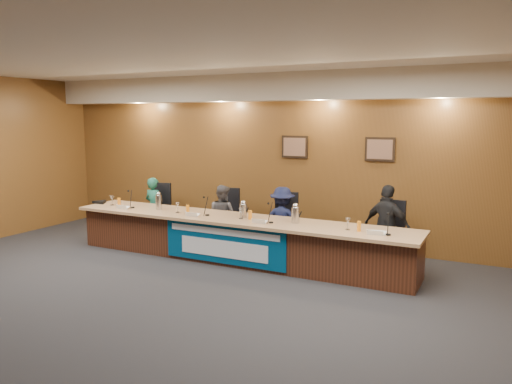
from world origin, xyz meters
TOP-DOWN VIEW (x-y plane):
  - floor at (0.00, 0.00)m, footprint 10.00×10.00m
  - ceiling at (0.00, 0.00)m, footprint 10.00×8.00m
  - wall_back at (0.00, 4.00)m, footprint 10.00×0.04m
  - soffit at (0.00, 3.75)m, footprint 10.00×0.50m
  - dais_body at (0.00, 2.40)m, footprint 6.00×0.80m
  - dais_top at (0.00, 2.35)m, footprint 6.10×0.95m
  - banner at (0.00, 1.99)m, footprint 2.20×0.02m
  - banner_text_upper at (0.00, 1.97)m, footprint 2.00×0.01m
  - banner_text_lower at (0.00, 1.97)m, footprint 1.60×0.01m
  - wall_photo_left at (0.40, 3.97)m, footprint 0.52×0.04m
  - wall_photo_right at (2.00, 3.97)m, footprint 0.52×0.04m
  - panelist_a at (-2.25, 3.07)m, footprint 0.48×0.35m
  - panelist_b at (-0.66, 3.07)m, footprint 0.64×0.54m
  - panelist_c at (0.55, 3.07)m, footprint 0.84×0.56m
  - panelist_d at (2.37, 3.07)m, footprint 0.85×0.53m
  - office_chair_a at (-2.25, 3.17)m, footprint 0.59×0.59m
  - office_chair_b at (-0.66, 3.17)m, footprint 0.55×0.55m
  - office_chair_c at (0.55, 3.17)m, footprint 0.58×0.58m
  - office_chair_d at (2.37, 3.17)m, footprint 0.51×0.51m
  - nameplate_a at (-2.21, 2.10)m, footprint 0.24×0.08m
  - microphone_a at (-2.10, 2.26)m, footprint 0.07×0.07m
  - juice_glass_a at (-2.48, 2.33)m, footprint 0.06×0.06m
  - water_glass_a at (-2.64, 2.31)m, footprint 0.08×0.08m
  - nameplate_b at (-0.69, 2.09)m, footprint 0.24×0.08m
  - microphone_b at (-0.49, 2.28)m, footprint 0.07×0.07m
  - juice_glass_b at (-0.88, 2.27)m, footprint 0.06×0.06m
  - water_glass_b at (-1.10, 2.27)m, footprint 0.08×0.08m
  - nameplate_c at (0.57, 2.10)m, footprint 0.24×0.08m
  - microphone_c at (0.73, 2.23)m, footprint 0.07×0.07m
  - juice_glass_c at (0.31, 2.32)m, footprint 0.06×0.06m
  - water_glass_c at (0.15, 2.29)m, footprint 0.08×0.08m
  - nameplate_d at (2.40, 2.14)m, footprint 0.24×0.08m
  - microphone_d at (2.56, 2.23)m, footprint 0.07×0.07m
  - juice_glass_d at (2.12, 2.29)m, footprint 0.06×0.06m
  - water_glass_d at (1.95, 2.29)m, footprint 0.08×0.08m
  - carafe_left at (-1.57, 2.35)m, footprint 0.11×0.11m
  - carafe_mid at (0.13, 2.42)m, footprint 0.12×0.12m
  - carafe_right at (1.07, 2.40)m, footprint 0.13×0.13m
  - speakerphone at (-2.99, 2.37)m, footprint 0.32×0.32m
  - paper_stack at (2.40, 2.31)m, footprint 0.26×0.33m

SIDE VIEW (x-z plane):
  - floor at x=0.00m, z-range 0.00..0.00m
  - banner_text_lower at x=0.00m, z-range 0.16..0.44m
  - dais_body at x=0.00m, z-range 0.00..0.70m
  - banner at x=0.00m, z-range 0.05..0.71m
  - office_chair_a at x=-2.25m, z-range 0.44..0.52m
  - office_chair_b at x=-0.66m, z-range 0.44..0.52m
  - office_chair_c at x=0.55m, z-range 0.44..0.52m
  - office_chair_d at x=2.37m, z-range 0.44..0.52m
  - banner_text_upper at x=0.00m, z-range 0.53..0.63m
  - panelist_b at x=-0.66m, z-range 0.00..1.17m
  - panelist_c at x=0.55m, z-range 0.00..1.21m
  - panelist_a at x=-2.25m, z-range 0.00..1.22m
  - panelist_d at x=2.37m, z-range 0.00..1.36m
  - dais_top at x=0.00m, z-range 0.70..0.75m
  - paper_stack at x=2.40m, z-range 0.75..0.76m
  - microphone_a at x=-2.10m, z-range 0.75..0.77m
  - microphone_b at x=-0.49m, z-range 0.75..0.77m
  - microphone_c at x=0.73m, z-range 0.75..0.77m
  - microphone_d at x=2.56m, z-range 0.75..0.77m
  - speakerphone at x=-2.99m, z-range 0.75..0.80m
  - nameplate_a at x=-2.21m, z-range 0.74..0.85m
  - nameplate_b at x=-0.69m, z-range 0.74..0.85m
  - nameplate_c at x=0.57m, z-range 0.74..0.85m
  - nameplate_d at x=2.40m, z-range 0.74..0.85m
  - juice_glass_a at x=-2.48m, z-range 0.75..0.90m
  - juice_glass_b at x=-0.88m, z-range 0.75..0.90m
  - juice_glass_c at x=0.31m, z-range 0.75..0.90m
  - juice_glass_d at x=2.12m, z-range 0.75..0.90m
  - water_glass_a at x=-2.64m, z-range 0.75..0.93m
  - water_glass_b at x=-1.10m, z-range 0.75..0.93m
  - water_glass_c at x=0.15m, z-range 0.75..0.93m
  - water_glass_d at x=1.95m, z-range 0.75..0.93m
  - carafe_mid at x=0.13m, z-range 0.75..0.97m
  - carafe_right at x=1.07m, z-range 0.75..1.00m
  - carafe_left at x=-1.57m, z-range 0.75..1.01m
  - wall_back at x=0.00m, z-range 0.00..3.20m
  - wall_photo_left at x=0.40m, z-range 1.64..2.06m
  - wall_photo_right at x=2.00m, z-range 1.64..2.06m
  - soffit at x=0.00m, z-range 2.70..3.20m
  - ceiling at x=0.00m, z-range 3.18..3.22m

